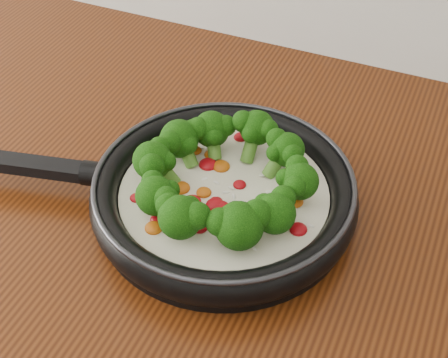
% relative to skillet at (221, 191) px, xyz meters
% --- Properties ---
extents(skillet, '(0.49, 0.36, 0.08)m').
position_rel_skillet_xyz_m(skillet, '(0.00, 0.00, 0.00)').
color(skillet, black).
rests_on(skillet, counter).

